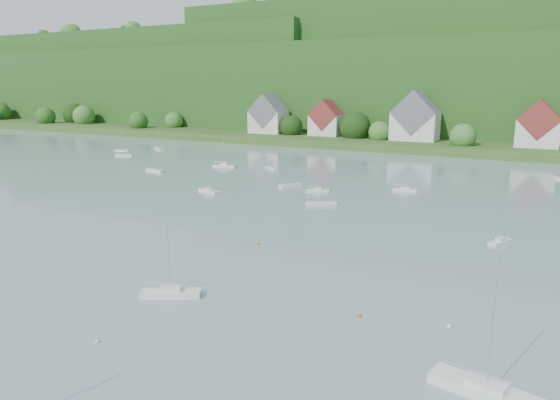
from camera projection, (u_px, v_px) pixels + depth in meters
name	position (u px, v px, depth m)	size (l,w,h in m)	color
far_shore_strip	(408.00, 140.00, 199.39)	(600.00, 60.00, 3.00)	#2B4B1C
forested_ridge	(446.00, 84.00, 253.55)	(620.00, 181.22, 69.89)	#154215
village_building_0	(268.00, 117.00, 211.43)	(14.00, 10.40, 16.00)	beige
village_building_1	(326.00, 121.00, 201.94)	(12.00, 9.36, 14.00)	beige
village_building_2	(415.00, 120.00, 184.81)	(16.00, 11.44, 18.00)	beige
village_building_3	(538.00, 127.00, 165.07)	(13.00, 10.40, 15.50)	beige
near_sailboat_3	(171.00, 292.00, 57.36)	(6.74, 4.87, 9.00)	silver
near_sailboat_4	(486.00, 390.00, 39.07)	(8.74, 4.20, 11.38)	silver
mooring_buoy_1	(97.00, 342.00, 47.27)	(0.39, 0.39, 0.39)	white
mooring_buoy_2	(359.00, 316.00, 52.59)	(0.42, 0.42, 0.42)	#EA5314
mooring_buoy_3	(258.00, 244.00, 75.96)	(0.41, 0.41, 0.41)	#EA5314
mooring_buoy_4	(449.00, 327.00, 50.21)	(0.43, 0.43, 0.43)	white
far_sailboat_cluster	(369.00, 181.00, 122.84)	(190.63, 66.67, 8.71)	silver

